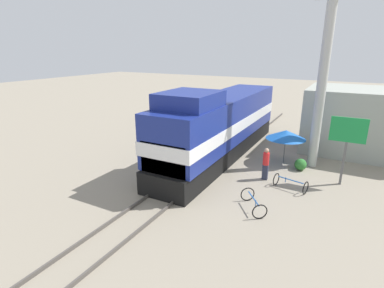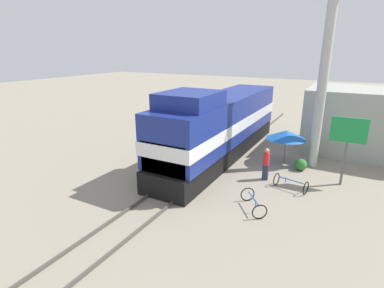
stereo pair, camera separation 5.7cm
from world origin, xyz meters
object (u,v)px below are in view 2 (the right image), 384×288
Objects in this scene: utility_pole at (323,76)px; billboard_sign at (348,136)px; person_bystander at (266,163)px; bicycle_spare at (253,202)px; locomotive at (220,126)px; vendor_umbrella at (286,135)px; bicycle at (291,183)px.

utility_pole is 2.96× the size of billboard_sign.
bicycle_spare is (0.43, -3.50, -0.64)m from person_bystander.
person_bystander is (3.73, -2.15, -1.16)m from locomotive.
vendor_umbrella is 6.77m from bicycle_spare.
utility_pole is 3.95m from vendor_umbrella.
locomotive is 4.46m from person_bystander.
billboard_sign reaches higher than person_bystander.
billboard_sign is at bearing 19.47° from person_bystander.
person_bystander is (-2.00, -3.47, -4.45)m from utility_pole.
bicycle is (1.49, -0.62, -0.65)m from person_bystander.
bicycle_spare is at bearing -89.35° from vendor_umbrella.
locomotive is at bearing 89.66° from bicycle_spare.
utility_pole is 5.98m from person_bystander.
locomotive reaches higher than bicycle.
utility_pole is 8.77m from bicycle_spare.
locomotive reaches higher than vendor_umbrella.
vendor_umbrella is 1.39× the size of bicycle.
bicycle_spare is at bearing -102.71° from utility_pole.
person_bystander is 1.04× the size of bicycle.
utility_pole is 3.88m from billboard_sign.
utility_pole reaches higher than locomotive.
utility_pole is at bearing 40.64° from bicycle_spare.
utility_pole is 4.45× the size of vendor_umbrella.
billboard_sign reaches higher than bicycle.
bicycle is (-0.51, -4.09, -5.10)m from utility_pole.
utility_pole reaches higher than bicycle_spare.
bicycle is at bearing -73.04° from vendor_umbrella.
bicycle_spare is (-1.57, -6.97, -5.09)m from utility_pole.
billboard_sign is at bearing 18.97° from bicycle_spare.
billboard_sign is 2.08× the size of bicycle_spare.
person_bystander reaches higher than bicycle_spare.
utility_pole reaches higher than vendor_umbrella.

